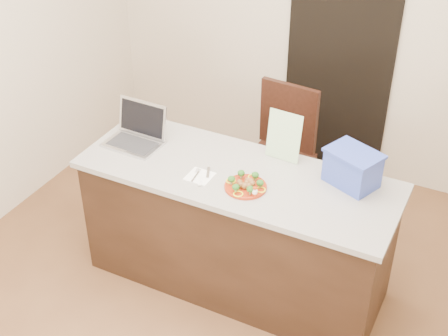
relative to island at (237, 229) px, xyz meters
The scene contains 16 objects.
ground 0.53m from the island, 90.00° to the right, with size 4.00×4.00×0.00m, color brown.
room_shell 1.18m from the island, 90.00° to the right, with size 4.00×4.00×4.00m.
doorway 1.81m from the island, 86.69° to the left, with size 0.90×0.02×2.00m, color black.
island is the anchor object (origin of this frame).
plate 0.50m from the island, 47.04° to the right, with size 0.26×0.26×0.02m.
meatballs 0.52m from the island, 46.71° to the right, with size 0.10×0.10×0.04m.
broccoli 0.54m from the island, 47.04° to the right, with size 0.22×0.22×0.04m.
pepper_rings 0.51m from the island, 47.04° to the right, with size 0.26×0.26×0.01m.
napkin 0.52m from the island, 142.70° to the right, with size 0.16×0.16×0.01m, color white.
fork 0.53m from the island, 146.93° to the right, with size 0.03×0.15×0.00m.
knife 0.52m from the island, 134.35° to the right, with size 0.07×0.21×0.01m.
yogurt_bottle 0.56m from the island, 42.51° to the right, with size 0.03×0.03×0.07m.
laptop 0.94m from the island, behind, with size 0.38×0.30×0.26m.
leaflet 0.71m from the island, 56.74° to the left, with size 0.23×0.00×0.33m, color white.
blue_box 0.91m from the island, 17.34° to the left, with size 0.38×0.34×0.23m.
chair 0.93m from the island, 93.51° to the left, with size 0.52×0.52×1.07m.
Camera 1 is at (1.39, -2.70, 3.14)m, focal length 50.00 mm.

